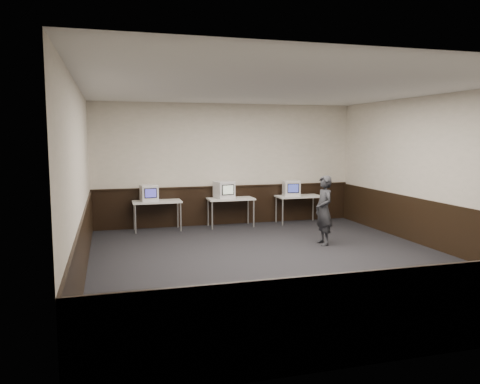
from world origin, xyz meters
name	(u,v)px	position (x,y,z in m)	size (l,w,h in m)	color
floor	(279,262)	(0.00, 0.00, 0.00)	(8.00, 8.00, 0.00)	black
ceiling	(281,89)	(0.00, 0.00, 3.20)	(8.00, 8.00, 0.00)	white
back_wall	(227,165)	(0.00, 4.00, 1.60)	(7.00, 7.00, 0.00)	beige
front_wall	(418,210)	(0.00, -4.00, 1.60)	(7.00, 7.00, 0.00)	beige
left_wall	(80,182)	(-3.50, 0.00, 1.60)	(8.00, 8.00, 0.00)	beige
right_wall	(441,173)	(3.50, 0.00, 1.60)	(8.00, 8.00, 0.00)	beige
wainscot_back	(227,206)	(0.00, 3.98, 0.50)	(6.98, 0.04, 1.00)	black
wainscot_front	(412,313)	(0.00, -3.98, 0.50)	(6.98, 0.04, 1.00)	black
wainscot_left	(84,248)	(-3.48, 0.00, 0.50)	(0.04, 7.98, 1.00)	black
wainscot_right	(437,226)	(3.48, 0.00, 0.50)	(0.04, 7.98, 1.00)	black
wainscot_rail	(227,186)	(0.00, 3.96, 1.02)	(6.98, 0.06, 0.04)	black
desk_left	(157,204)	(-1.90, 3.60, 0.68)	(1.20, 0.60, 0.75)	silver
desk_center	(231,201)	(0.00, 3.60, 0.68)	(1.20, 0.60, 0.75)	silver
desk_right	(299,198)	(1.90, 3.60, 0.68)	(1.20, 0.60, 0.75)	silver
emac_left	(149,193)	(-2.09, 3.60, 0.95)	(0.45, 0.47, 0.41)	white
emac_center	(224,190)	(-0.17, 3.63, 0.97)	(0.53, 0.54, 0.44)	white
emac_right	(291,188)	(1.69, 3.60, 0.96)	(0.48, 0.50, 0.42)	white
person	(324,210)	(1.43, 1.08, 0.75)	(0.55, 0.36, 1.51)	#26272B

